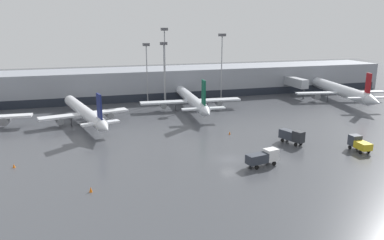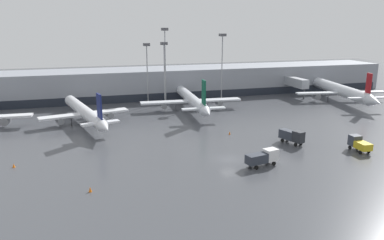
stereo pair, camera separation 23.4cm
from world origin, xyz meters
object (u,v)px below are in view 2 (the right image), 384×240
(traffic_cone_0, at_px, (90,189))
(service_truck_0, at_px, (263,157))
(traffic_cone_2, at_px, (230,133))
(apron_light_mast_4, at_px, (147,56))
(parked_jet_2, at_px, (85,112))
(apron_light_mast_6, at_px, (164,55))
(parked_jet_0, at_px, (341,91))
(apron_light_mast_0, at_px, (222,49))
(service_truck_1, at_px, (359,143))
(parked_jet_3, at_px, (191,99))
(service_truck_3, at_px, (292,136))
(traffic_cone_1, at_px, (14,166))
(apron_light_mast_3, at_px, (165,45))

(traffic_cone_0, bearing_deg, service_truck_0, 4.50)
(traffic_cone_2, xyz_separation_m, apron_light_mast_4, (-10.95, 37.10, 13.59))
(service_truck_0, height_order, traffic_cone_0, service_truck_0)
(parked_jet_2, relative_size, apron_light_mast_6, 2.04)
(parked_jet_2, distance_m, service_truck_0, 46.01)
(parked_jet_2, relative_size, traffic_cone_0, 47.11)
(parked_jet_0, relative_size, apron_light_mast_0, 1.99)
(parked_jet_0, relative_size, traffic_cone_2, 56.32)
(apron_light_mast_6, bearing_deg, traffic_cone_0, -112.70)
(service_truck_0, xyz_separation_m, service_truck_1, (20.54, 1.73, -0.06))
(parked_jet_2, relative_size, service_truck_0, 6.08)
(parked_jet_3, bearing_deg, apron_light_mast_4, 42.55)
(traffic_cone_0, distance_m, apron_light_mast_0, 70.57)
(traffic_cone_2, height_order, apron_light_mast_6, apron_light_mast_6)
(service_truck_3, xyz_separation_m, traffic_cone_0, (-38.72, -11.37, -1.24))
(service_truck_3, xyz_separation_m, traffic_cone_1, (-50.46, 1.83, -1.32))
(parked_jet_0, xyz_separation_m, traffic_cone_1, (-87.07, -30.97, -3.00))
(service_truck_1, height_order, traffic_cone_1, service_truck_1)
(service_truck_0, distance_m, apron_light_mast_0, 56.69)
(apron_light_mast_6, bearing_deg, apron_light_mast_4, 146.46)
(apron_light_mast_0, bearing_deg, parked_jet_0, -18.15)
(apron_light_mast_3, bearing_deg, traffic_cone_0, -112.33)
(parked_jet_2, height_order, parked_jet_3, parked_jet_3)
(service_truck_1, bearing_deg, apron_light_mast_6, 27.81)
(traffic_cone_2, bearing_deg, parked_jet_2, 148.20)
(parked_jet_0, relative_size, service_truck_0, 6.67)
(service_truck_0, xyz_separation_m, service_truck_3, (11.00, 9.19, 0.10))
(parked_jet_3, bearing_deg, parked_jet_2, 107.17)
(traffic_cone_0, bearing_deg, apron_light_mast_3, 67.67)
(traffic_cone_0, relative_size, apron_light_mast_0, 0.04)
(traffic_cone_2, height_order, apron_light_mast_3, apron_light_mast_3)
(parked_jet_2, bearing_deg, parked_jet_0, -98.95)
(parked_jet_0, relative_size, service_truck_3, 7.23)
(service_truck_3, bearing_deg, parked_jet_2, -143.96)
(apron_light_mast_3, height_order, apron_light_mast_6, apron_light_mast_3)
(traffic_cone_1, bearing_deg, parked_jet_3, 39.03)
(parked_jet_0, xyz_separation_m, apron_light_mast_0, (-34.51, 11.31, 12.40))
(apron_light_mast_0, bearing_deg, parked_jet_2, -157.92)
(traffic_cone_1, bearing_deg, traffic_cone_0, -48.37)
(service_truck_0, height_order, apron_light_mast_3, apron_light_mast_3)
(traffic_cone_0, xyz_separation_m, apron_light_mast_0, (40.83, 55.48, 15.32))
(service_truck_1, distance_m, service_truck_3, 12.11)
(apron_light_mast_3, bearing_deg, parked_jet_2, -140.68)
(service_truck_3, xyz_separation_m, apron_light_mast_6, (-15.75, 43.54, 12.59))
(parked_jet_0, xyz_separation_m, service_truck_1, (-27.07, -40.26, -1.85))
(service_truck_0, height_order, apron_light_mast_0, apron_light_mast_0)
(apron_light_mast_0, bearing_deg, traffic_cone_1, -141.18)
(traffic_cone_0, distance_m, apron_light_mast_3, 65.44)
(traffic_cone_0, bearing_deg, apron_light_mast_6, 67.30)
(parked_jet_3, xyz_separation_m, service_truck_3, (10.42, -34.27, -1.35))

